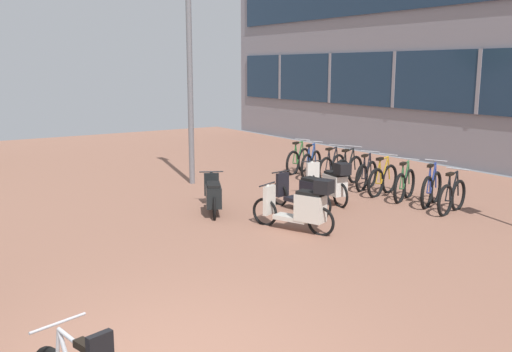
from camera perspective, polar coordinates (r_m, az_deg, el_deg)
name	(u,v)px	position (r m, az deg, el deg)	size (l,w,h in m)	color
ground	(281,334)	(6.66, 2.52, -15.68)	(21.00, 40.00, 0.13)	#303039
bicycle_rack_00	(452,197)	(12.30, 19.19, -2.01)	(1.29, 0.48, 0.93)	black
bicycle_rack_01	(431,189)	(12.82, 17.31, -1.28)	(1.30, 0.61, 1.01)	black
bicycle_rack_02	(404,185)	(13.16, 14.78, -0.91)	(1.24, 0.59, 0.96)	black
bicycle_rack_03	(383,180)	(13.59, 12.69, -0.42)	(1.33, 0.50, 0.98)	black
bicycle_rack_04	(366,176)	(14.13, 11.10, 0.05)	(1.22, 0.59, 0.96)	black
bicycle_rack_05	(348,171)	(14.60, 9.33, 0.52)	(1.38, 0.55, 1.01)	black
bicycle_rack_06	(332,168)	(15.10, 7.69, 0.85)	(1.29, 0.53, 0.96)	black
bicycle_rack_07	(311,164)	(15.48, 5.60, 1.19)	(1.25, 0.73, 1.00)	black
bicycle_rack_08	(299,161)	(16.04, 4.32, 1.54)	(1.27, 0.59, 0.98)	black
scooter_near	(302,207)	(10.28, 4.68, -3.12)	(0.88, 1.64, 1.04)	black
scooter_mid	(213,195)	(11.60, -4.36, -1.97)	(0.96, 1.64, 0.76)	black
scooter_far	(306,193)	(11.71, 5.06, -1.73)	(0.57, 1.76, 0.78)	black
scooter_extra	(330,183)	(12.53, 7.49, -0.70)	(0.61, 1.82, 0.99)	black
lamp_post	(190,62)	(14.39, -6.73, 11.41)	(0.20, 0.52, 5.55)	slate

